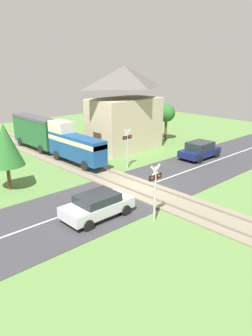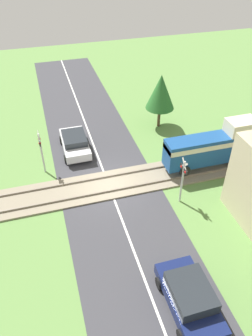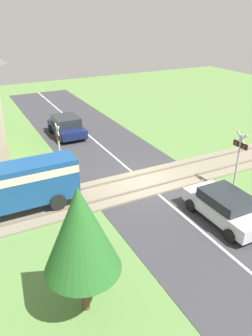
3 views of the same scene
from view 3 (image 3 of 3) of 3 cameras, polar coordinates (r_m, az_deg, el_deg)
name	(u,v)px [view 3 (image 3 of 3)]	position (r m, az deg, el deg)	size (l,w,h in m)	color
ground_plane	(145,183)	(17.92, 3.34, -2.69)	(60.00, 60.00, 0.00)	#5B8442
road_surface	(145,183)	(17.92, 3.34, -2.66)	(48.00, 6.40, 0.02)	#38383D
track_bed	(145,182)	(17.89, 3.35, -2.50)	(2.80, 48.00, 0.24)	gray
car_near_crossing	(226,206)	(15.24, 16.97, -6.37)	(3.97, 1.97, 1.35)	silver
car_far_side	(67,126)	(24.81, -10.31, 7.24)	(3.94, 2.03, 1.49)	#141E4C
crossing_signal_west_approach	(239,154)	(17.42, 19.08, 2.37)	(0.90, 0.18, 3.17)	#B7B7B7
crossing_signal_east_approach	(59,145)	(17.92, -11.62, 3.97)	(0.90, 0.18, 3.17)	#B7B7B7
tree_roadside_hedge	(81,230)	(9.37, -7.91, -10.70)	(2.30, 2.30, 4.43)	brown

